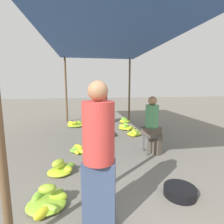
{
  "coord_description": "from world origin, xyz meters",
  "views": [
    {
      "loc": [
        -0.65,
        -1.34,
        1.61
      ],
      "look_at": [
        0.0,
        2.72,
        0.96
      ],
      "focal_mm": 28.0,
      "sensor_mm": 36.0,
      "label": 1
    }
  ],
  "objects": [
    {
      "name": "crate_near",
      "position": [
        -0.04,
        3.95,
        0.1
      ],
      "size": [
        0.48,
        0.48,
        0.19
      ],
      "color": "#9E7A4C",
      "rests_on": "ground"
    },
    {
      "name": "banana_pile_right_2",
      "position": [
        0.91,
        3.86,
        0.08
      ],
      "size": [
        0.45,
        0.48,
        0.21
      ],
      "color": "#90BE32",
      "rests_on": "ground"
    },
    {
      "name": "stool",
      "position": [
        0.89,
        2.42,
        0.36
      ],
      "size": [
        0.34,
        0.34,
        0.45
      ],
      "color": "#4C4C4C",
      "rests_on": "ground"
    },
    {
      "name": "banana_pile_left_3",
      "position": [
        -1.17,
        0.88,
        0.08
      ],
      "size": [
        0.53,
        0.64,
        0.32
      ],
      "color": "#81B835",
      "rests_on": "ground"
    },
    {
      "name": "vendor_seated",
      "position": [
        0.91,
        2.41,
        0.71
      ],
      "size": [
        0.44,
        0.44,
        1.35
      ],
      "color": "#4C4238",
      "rests_on": "ground"
    },
    {
      "name": "canopy_post_back_left",
      "position": [
        -1.4,
        6.43,
        1.38
      ],
      "size": [
        0.08,
        0.08,
        2.75
      ],
      "primitive_type": "cylinder",
      "color": "brown",
      "rests_on": "ground"
    },
    {
      "name": "basin_black",
      "position": [
        0.7,
        0.82,
        0.06
      ],
      "size": [
        0.47,
        0.47,
        0.13
      ],
      "color": "black",
      "rests_on": "ground"
    },
    {
      "name": "canopy_tarp",
      "position": [
        0.0,
        3.37,
        2.77
      ],
      "size": [
        3.21,
        6.53,
        0.04
      ],
      "primitive_type": "cube",
      "color": "#33569E",
      "rests_on": "canopy_post_front_left"
    },
    {
      "name": "banana_pile_right_1",
      "position": [
        1.03,
        5.79,
        0.08
      ],
      "size": [
        0.51,
        0.58,
        0.23
      ],
      "color": "#7EB736",
      "rests_on": "ground"
    },
    {
      "name": "canopy_post_back_right",
      "position": [
        1.4,
        6.43,
        1.38
      ],
      "size": [
        0.08,
        0.08,
        2.75
      ],
      "primitive_type": "cylinder",
      "color": "brown",
      "rests_on": "ground"
    },
    {
      "name": "banana_pile_left_1",
      "position": [
        -0.82,
        2.76,
        0.07
      ],
      "size": [
        0.44,
        0.45,
        0.18
      ],
      "color": "yellow",
      "rests_on": "ground"
    },
    {
      "name": "banana_pile_left_2",
      "position": [
        -0.99,
        5.42,
        0.08
      ],
      "size": [
        0.64,
        0.56,
        0.23
      ],
      "color": "yellow",
      "rests_on": "ground"
    },
    {
      "name": "banana_pile_right_0",
      "position": [
        0.84,
        4.68,
        0.08
      ],
      "size": [
        0.58,
        0.61,
        0.23
      ],
      "color": "#79B536",
      "rests_on": "ground"
    },
    {
      "name": "banana_pile_left_0",
      "position": [
        -1.09,
        1.75,
        0.11
      ],
      "size": [
        0.52,
        0.41,
        0.28
      ],
      "color": "#AAC82E",
      "rests_on": "ground"
    },
    {
      "name": "shopper_walking_mid",
      "position": [
        0.04,
        5.74,
        0.9
      ],
      "size": [
        0.4,
        0.4,
        1.73
      ],
      "color": "#384766",
      "rests_on": "ground"
    },
    {
      "name": "shopper_walking_far",
      "position": [
        0.12,
        5.7,
        0.83
      ],
      "size": [
        0.42,
        0.42,
        1.59
      ],
      "color": "#4C4238",
      "rests_on": "ground"
    },
    {
      "name": "vendor_foreground",
      "position": [
        -0.51,
        0.49,
        0.86
      ],
      "size": [
        0.42,
        0.42,
        1.65
      ],
      "color": "#384766",
      "rests_on": "ground"
    }
  ]
}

